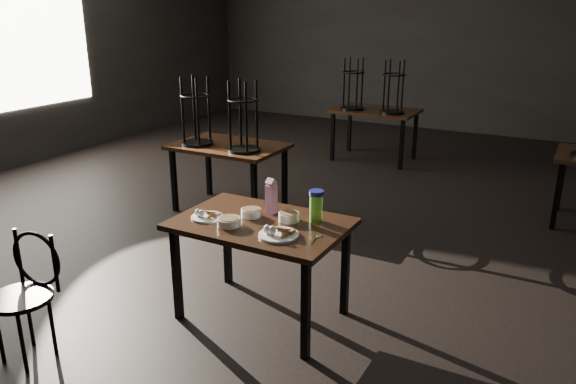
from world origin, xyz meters
The scene contains 12 objects.
main_table centered at (0.13, -1.14, 0.67)m, with size 1.20×0.80×0.75m.
plate_left centered at (-0.24, -1.27, 0.77)m, with size 0.23×0.23×0.07m.
plate_right centered at (0.37, -1.31, 0.77)m, with size 0.27×0.27×0.09m.
bowl_near centered at (0.02, -1.09, 0.78)m, with size 0.14×0.14×0.06m.
bowl_far centered at (0.30, -1.04, 0.78)m, with size 0.15×0.15×0.06m.
bowl_big centered at (-0.02, -1.32, 0.78)m, with size 0.16×0.16×0.06m.
juice_carton centered at (0.11, -0.96, 0.87)m, with size 0.08×0.08×0.26m.
water_bottle centered at (0.47, -0.96, 0.87)m, with size 0.11×0.11×0.23m.
spoon centered at (0.61, -1.20, 0.75)m, with size 0.04×0.17×0.01m.
bentwood_chair centered at (-0.93, -2.26, 0.49)m, with size 0.41×0.40×0.83m.
bg_table_left centered at (-1.35, 0.59, 0.75)m, with size 1.20×0.80×1.48m.
bg_table_far centered at (-0.69, 3.38, 0.75)m, with size 1.20×0.80×1.48m.
Camera 1 is at (2.05, -4.27, 2.20)m, focal length 35.00 mm.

